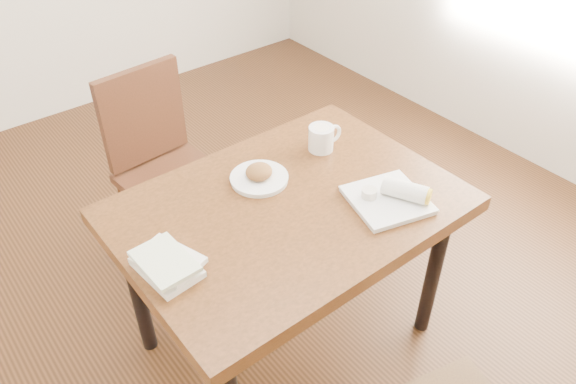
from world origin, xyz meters
TOP-DOWN VIEW (x-y plane):
  - ground at (0.00, 0.00)m, footprint 4.00×5.00m
  - table at (0.00, 0.00)m, footprint 1.19×0.86m
  - chair_far at (-0.10, 0.80)m, footprint 0.45×0.45m
  - plate_scone at (-0.00, 0.17)m, footprint 0.22×0.22m
  - coffee_mug at (0.32, 0.19)m, footprint 0.15×0.10m
  - plate_burrito at (0.29, -0.23)m, footprint 0.32×0.32m
  - book_stack at (-0.49, -0.02)m, footprint 0.20×0.24m

SIDE VIEW (x-z plane):
  - ground at x=0.00m, z-range -0.01..0.00m
  - chair_far at x=-0.10m, z-range 0.07..1.03m
  - table at x=0.00m, z-range 0.29..1.04m
  - plate_scone at x=0.00m, z-range 0.74..0.81m
  - plate_burrito at x=0.29m, z-range 0.73..0.82m
  - book_stack at x=-0.49m, z-range 0.75..0.81m
  - coffee_mug at x=0.32m, z-range 0.75..0.85m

